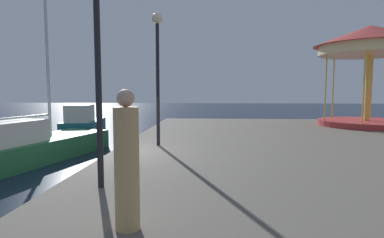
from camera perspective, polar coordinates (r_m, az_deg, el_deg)
The scene contains 8 objects.
ground_plane at distance 10.47m, azimuth -14.32°, elevation -10.02°, with size 120.00×120.00×0.00m, color black.
quay_dock at distance 10.91m, azimuth 28.78°, elevation -7.73°, with size 15.54×24.11×0.80m, color #5B564F.
sailboat_green at distance 13.59m, azimuth -27.11°, elevation -4.24°, with size 3.69×6.95×7.47m.
motorboat_teal at distance 19.46m, azimuth -19.05°, elevation -1.03°, with size 2.52×4.32×1.93m.
carousel at distance 19.75m, azimuth 29.45°, elevation 10.65°, with size 5.78×5.78×5.39m.
lamp_post_mid_promenade at distance 6.46m, azimuth -16.73°, elevation 13.58°, with size 0.36×0.36×4.20m.
lamp_post_far_end at distance 11.04m, azimuth -6.24°, elevation 11.16°, with size 0.36×0.36×4.53m.
person_near_carousel at distance 4.42m, azimuth -11.70°, elevation -8.03°, with size 0.34×0.34×1.93m.
Camera 1 is at (3.16, -9.61, 2.70)m, focal length 29.54 mm.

